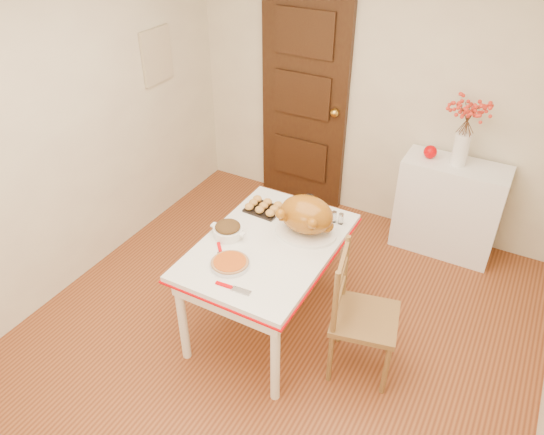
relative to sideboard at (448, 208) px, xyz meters
The scene contains 18 objects.
floor 1.99m from the sideboard, 113.58° to the right, with size 3.50×4.00×0.00m, color #612B14.
wall_back 1.16m from the sideboard, 164.19° to the left, with size 3.50×0.00×2.50m, color beige.
wall_left 3.20m from the sideboard, 144.84° to the right, with size 0.00×4.00×2.50m, color beige.
door_back 1.61m from the sideboard, behind, with size 0.85×0.06×2.06m, color #311D0D.
photo_board 2.79m from the sideboard, 166.97° to the right, with size 0.03×0.35×0.45m, color beige.
sideboard is the anchor object (origin of this frame).
kitchen_table 1.79m from the sideboard, 119.88° to the right, with size 0.86×1.25×0.75m, color silver, non-canonical shape.
chair_oak 1.60m from the sideboard, 95.67° to the right, with size 0.41×0.41×0.94m, color brown, non-canonical shape.
berry_vase 0.70m from the sideboard, behind, with size 0.29×0.29×0.55m, color white, non-canonical shape.
apple 0.53m from the sideboard, behind, with size 0.11×0.11×0.11m, color #C70004.
turkey_platter 1.58m from the sideboard, 118.68° to the right, with size 0.44×0.35×0.28m, color #9A5A19, non-canonical shape.
pumpkin_pie 2.15m from the sideboard, 117.87° to the right, with size 0.25×0.25×0.05m, color #B04710.
stuffing_dish 2.02m from the sideboard, 126.14° to the right, with size 0.26×0.20×0.10m, color #523815, non-canonical shape.
rolls_tray 1.69m from the sideboard, 132.37° to the right, with size 0.25×0.20×0.07m, color gold, non-canonical shape.
pie_server 2.24m from the sideboard, 112.86° to the right, with size 0.23×0.07×0.01m, color silver, non-canonical shape.
carving_knife 2.14m from the sideboard, 121.11° to the right, with size 0.27×0.06×0.01m, color silver, non-canonical shape.
drinking_glass 1.39m from the sideboard, 128.47° to the right, with size 0.07×0.07×0.11m, color white.
shaker_pair 1.30m from the sideboard, 117.75° to the right, with size 0.08×0.03×0.08m, color white, non-canonical shape.
Camera 1 is at (1.23, -2.18, 2.86)m, focal length 34.30 mm.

